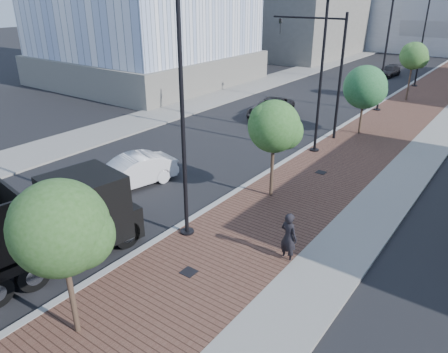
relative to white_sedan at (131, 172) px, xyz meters
The scene contains 20 objects.
sidewalk 29.29m from the white_sedan, 73.59° to the left, with size 7.00×140.00×0.12m, color #4C2D23.
curb 28.50m from the white_sedan, 80.36° to the left, with size 0.30×140.00×0.14m, color gray.
west_sidewalk 29.28m from the white_sedan, 106.33° to the left, with size 4.00×140.00×0.12m, color slate.
white_sedan is the anchor object (origin of this frame).
dark_car_mid 15.36m from the white_sedan, 93.14° to the left, with size 2.41×5.23×1.45m, color black.
dark_car_far 38.63m from the white_sedan, 87.96° to the left, with size 1.66×4.09×1.19m, color black.
pedestrian 9.58m from the white_sedan, ahead, with size 0.71×0.47×1.96m, color black.
streetlight_1 6.63m from the white_sedan, 19.95° to the right, with size 1.44×0.56×9.21m.
streetlight_2 12.12m from the white_sedan, 61.98° to the left, with size 1.72×0.56×9.28m.
streetlight_3 22.99m from the white_sedan, 76.61° to the left, with size 1.44×0.56×9.21m.
streetlight_4 34.75m from the white_sedan, 81.05° to the left, with size 1.72×0.56×9.28m.
traffic_mast 14.46m from the white_sedan, 71.14° to the left, with size 5.09×0.20×8.00m.
tree_0 10.53m from the white_sedan, 50.86° to the right, with size 2.59×2.58×4.83m.
tree_1 7.65m from the white_sedan, 25.90° to the left, with size 2.43×2.39×4.75m.
tree_2 16.61m from the white_sedan, 67.00° to the left, with size 2.86×2.86×4.73m.
tree_3 28.05m from the white_sedan, 76.69° to the left, with size 2.39×2.34×5.18m.
tower_podium 27.82m from the white_sedan, 133.74° to the left, with size 19.00×19.00×3.00m, color slate.
commercial_block_nw 50.62m from the white_sedan, 107.57° to the left, with size 14.00×20.00×10.00m, color #625F58.
utility_cover_1 8.19m from the white_sedan, 28.59° to the right, with size 0.50×0.50×0.02m, color black.
utility_cover_2 10.11m from the white_sedan, 44.68° to the left, with size 0.50×0.50×0.02m, color black.
Camera 1 is at (10.60, -1.12, 9.14)m, focal length 33.95 mm.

